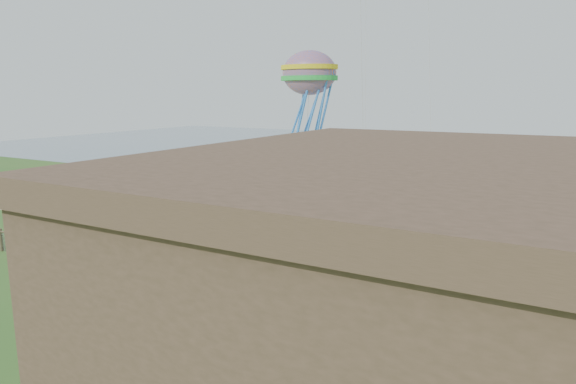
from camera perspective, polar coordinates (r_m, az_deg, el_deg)
name	(u,v)px	position (r m, az deg, el deg)	size (l,w,h in m)	color
ground	(108,375)	(17.39, -19.34, -18.66)	(160.00, 160.00, 0.00)	#255C1F
sand_beach	(368,221)	(34.84, 8.84, -3.25)	(72.00, 20.00, 0.02)	tan
ocean	(480,155)	(77.08, 20.52, 3.86)	(160.00, 68.00, 0.02)	slate
chainlink_fence	(226,293)	(21.12, -6.95, -11.05)	(36.20, 0.20, 1.25)	#4A3A2A
picnic_table	(376,361)	(16.62, 9.79, -18.01)	(1.95, 1.48, 0.82)	brown
octopus_kite	(309,105)	(28.84, 2.33, 9.58)	(3.34, 2.36, 6.88)	orange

